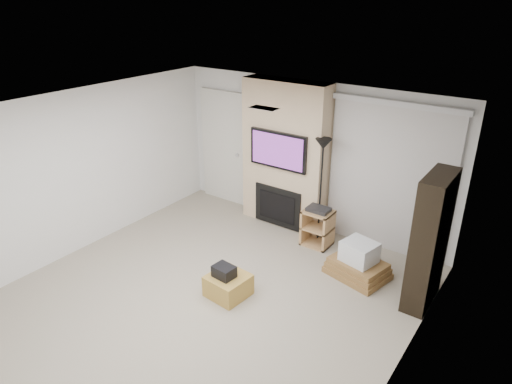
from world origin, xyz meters
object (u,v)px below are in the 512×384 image
Objects in this scene: bookshelf at (430,241)px; av_stand at (318,225)px; ottoman at (228,285)px; box_stack at (358,263)px; floor_lamp at (322,162)px.

av_stand is at bearing 164.72° from bookshelf.
box_stack is (1.24, 1.43, 0.06)m from ottoman.
bookshelf is at bearing -18.82° from floor_lamp.
av_stand reaches higher than ottoman.
av_stand is 1.97m from bookshelf.
box_stack is 1.15m from bookshelf.
floor_lamp is 0.97× the size of bookshelf.
floor_lamp is 1.62m from box_stack.
floor_lamp reaches higher than box_stack.
av_stand is 1.02m from box_stack.
ottoman is at bearing -97.68° from floor_lamp.
bookshelf is at bearing 32.81° from ottoman.
bookshelf reaches higher than box_stack.
bookshelf is at bearing -15.28° from av_stand.
floor_lamp is (0.27, 2.03, 1.22)m from ottoman.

